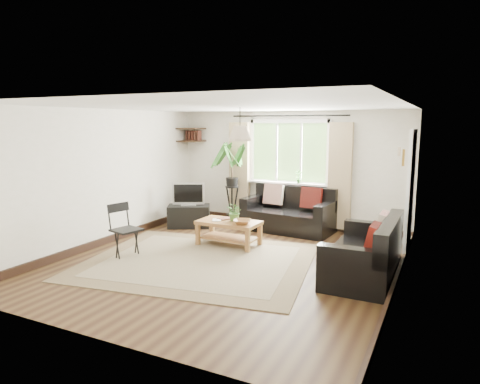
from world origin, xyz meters
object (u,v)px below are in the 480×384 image
at_px(sofa_right, 363,249).
at_px(folding_chair, 127,231).
at_px(coffee_table, 229,233).
at_px(tv_stand, 189,216).
at_px(sofa_back, 288,211).
at_px(palm_stand, 232,183).

relative_size(sofa_right, folding_chair, 1.99).
xyz_separation_m(coffee_table, tv_stand, (-1.39, 0.86, 0.01)).
height_order(sofa_back, tv_stand, sofa_back).
relative_size(sofa_right, palm_stand, 0.98).
height_order(sofa_right, tv_stand, sofa_right).
relative_size(sofa_right, coffee_table, 1.59).
height_order(tv_stand, folding_chair, folding_chair).
height_order(coffee_table, palm_stand, palm_stand).
relative_size(sofa_back, sofa_right, 1.03).
bearing_deg(tv_stand, sofa_right, -48.33).
distance_m(sofa_back, palm_stand, 1.40).
bearing_deg(coffee_table, folding_chair, -131.96).
relative_size(sofa_back, folding_chair, 2.05).
xyz_separation_m(sofa_back, coffee_table, (-0.59, -1.45, -0.19)).
relative_size(coffee_table, palm_stand, 0.62).
height_order(coffee_table, tv_stand, tv_stand).
distance_m(sofa_back, sofa_right, 2.72).
xyz_separation_m(coffee_table, palm_stand, (-0.72, 1.55, 0.66)).
bearing_deg(sofa_right, sofa_back, -137.43).
xyz_separation_m(sofa_back, tv_stand, (-1.98, -0.59, -0.19)).
xyz_separation_m(coffee_table, folding_chair, (-1.18, -1.31, 0.21)).
relative_size(coffee_table, folding_chair, 1.26).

